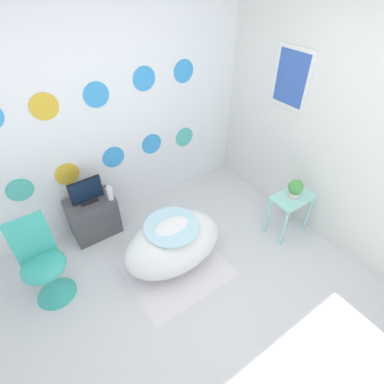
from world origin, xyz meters
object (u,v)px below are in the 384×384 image
Objects in this scene: bathtub at (173,243)px; tv at (86,192)px; vase at (110,193)px; potted_plant_left at (295,188)px; chair at (48,275)px.

tv is (-0.51, 0.86, 0.33)m from bathtub.
vase is at bearing 111.76° from bathtub.
vase reaches higher than bathtub.
bathtub is 3.03× the size of tv.
potted_plant_left reaches higher than vase.
chair reaches higher than tv.
bathtub is at bearing -16.03° from chair.
bathtub is 1.05m from tv.
tv is 0.24m from vase.
tv is at bearing 152.46° from vase.
tv is (0.62, 0.54, 0.32)m from chair.
potted_plant_left is (1.29, -0.37, 0.36)m from bathtub.
tv is at bearing 41.04° from chair.
chair is 4.95× the size of vase.
bathtub is 1.17m from chair.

